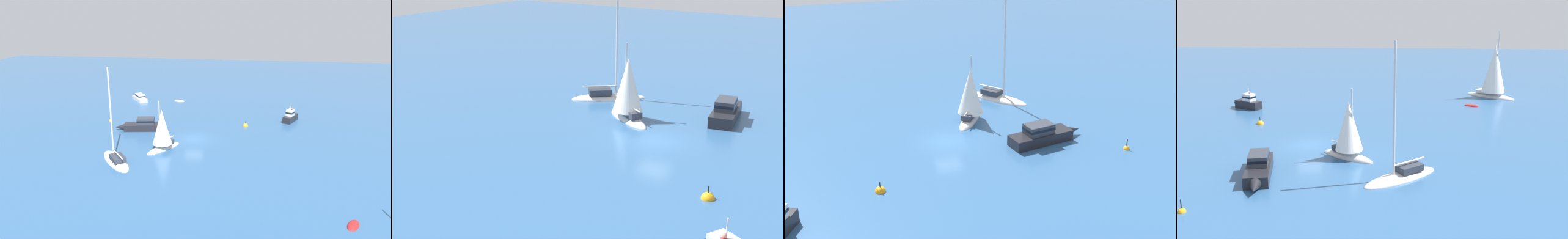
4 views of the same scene
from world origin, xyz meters
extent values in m
plane|color=#2D5684|center=(0.00, 0.00, 0.00)|extent=(160.00, 160.00, 0.00)
cube|color=black|center=(-2.82, -8.12, 0.50)|extent=(3.04, 6.27, 1.00)
cone|color=black|center=(-2.15, -11.77, 0.50)|extent=(1.26, 1.66, 1.00)
cube|color=#2D333D|center=(-2.86, -7.89, 1.47)|extent=(2.03, 2.81, 0.93)
cube|color=black|center=(-2.86, -7.89, 1.51)|extent=(2.08, 2.86, 0.24)
ellipsoid|color=silver|center=(4.25, -3.42, 0.00)|extent=(5.63, 4.33, 1.00)
cube|color=#2D333D|center=(3.67, -3.05, 0.77)|extent=(2.01, 1.79, 0.53)
cylinder|color=silver|center=(4.73, -3.73, 3.59)|extent=(0.14, 0.14, 6.18)
cylinder|color=silver|center=(3.64, -3.03, 1.28)|extent=(2.24, 1.49, 0.11)
cone|color=white|center=(4.40, -3.52, 3.12)|extent=(3.57, 3.57, 4.63)
ellipsoid|color=silver|center=(22.71, 22.82, 0.00)|extent=(7.18, 5.95, 1.01)
cube|color=white|center=(21.99, 23.33, 0.71)|extent=(2.63, 2.45, 0.40)
cylinder|color=silver|center=(23.31, 22.39, 5.06)|extent=(0.13, 0.13, 9.10)
cylinder|color=silver|center=(21.96, 23.35, 1.16)|extent=(2.76, 2.01, 0.10)
cone|color=white|center=(22.98, 22.62, 4.22)|extent=(4.62, 4.62, 6.83)
ellipsoid|color=#B21E1E|center=(19.07, 17.04, 0.00)|extent=(2.20, 1.72, 0.49)
cube|color=black|center=(-10.65, 14.34, 0.53)|extent=(3.77, 2.73, 1.06)
cone|color=black|center=(-12.61, 15.30, 0.53)|extent=(1.27, 1.34, 1.06)
cube|color=silver|center=(-10.50, 14.26, 1.54)|extent=(1.73, 1.55, 0.96)
cube|color=black|center=(-10.50, 14.26, 1.59)|extent=(1.79, 1.61, 0.24)
cylinder|color=silver|center=(-10.50, 14.26, 2.52)|extent=(0.08, 0.08, 1.01)
cylinder|color=red|center=(-10.45, 14.42, 1.57)|extent=(0.32, 0.32, 1.02)
sphere|color=#BE7064|center=(-10.45, 14.42, 2.20)|extent=(0.24, 0.24, 0.24)
ellipsoid|color=silver|center=(9.13, -8.23, 0.00)|extent=(7.05, 6.21, 1.01)
cube|color=#2D333D|center=(9.82, -7.69, 0.77)|extent=(2.64, 2.52, 0.54)
cylinder|color=silver|center=(8.55, -8.69, 5.99)|extent=(0.19, 0.19, 10.98)
cylinder|color=silver|center=(9.85, -7.66, 1.30)|extent=(2.69, 2.18, 0.16)
sphere|color=orange|center=(-7.06, 7.15, 0.00)|extent=(0.84, 0.84, 0.84)
cylinder|color=black|center=(-7.06, 7.15, 0.63)|extent=(0.08, 0.08, 0.42)
sphere|color=orange|center=(-6.43, -14.99, 0.00)|extent=(0.59, 0.59, 0.59)
cylinder|color=black|center=(-6.43, -14.99, 0.63)|extent=(0.08, 0.08, 0.66)
camera|label=1|loc=(48.23, 7.72, 18.26)|focal=33.53mm
camera|label=2|loc=(-16.64, 35.01, 14.49)|focal=48.44mm
camera|label=3|loc=(-40.55, 9.81, 19.88)|focal=45.36mm
camera|label=4|loc=(8.40, -44.00, 15.19)|focal=42.41mm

